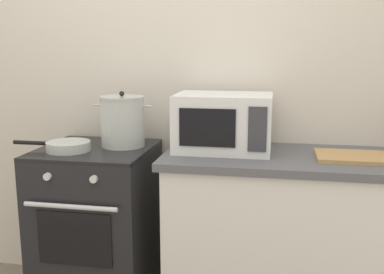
{
  "coord_description": "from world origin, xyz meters",
  "views": [
    {
      "loc": [
        0.61,
        -1.65,
        1.45
      ],
      "look_at": [
        0.19,
        0.6,
        1.0
      ],
      "focal_mm": 41.86,
      "sensor_mm": 36.0,
      "label": 1
    }
  ],
  "objects_px": {
    "stove": "(98,227)",
    "stock_pot": "(123,121)",
    "frying_pan": "(67,146)",
    "microwave": "(224,122)",
    "cutting_board": "(354,157)"
  },
  "relations": [
    {
      "from": "stock_pot",
      "to": "frying_pan",
      "type": "height_order",
      "value": "stock_pot"
    },
    {
      "from": "stove",
      "to": "frying_pan",
      "type": "relative_size",
      "value": 2.14
    },
    {
      "from": "stove",
      "to": "stock_pot",
      "type": "height_order",
      "value": "stock_pot"
    },
    {
      "from": "stove",
      "to": "microwave",
      "type": "height_order",
      "value": "microwave"
    },
    {
      "from": "frying_pan",
      "to": "microwave",
      "type": "distance_m",
      "value": 0.84
    },
    {
      "from": "cutting_board",
      "to": "frying_pan",
      "type": "bearing_deg",
      "value": -176.32
    },
    {
      "from": "stove",
      "to": "microwave",
      "type": "xyz_separation_m",
      "value": [
        0.7,
        0.08,
        0.61
      ]
    },
    {
      "from": "stove",
      "to": "frying_pan",
      "type": "xyz_separation_m",
      "value": [
        -0.12,
        -0.09,
        0.48
      ]
    },
    {
      "from": "stock_pot",
      "to": "cutting_board",
      "type": "height_order",
      "value": "stock_pot"
    },
    {
      "from": "frying_pan",
      "to": "microwave",
      "type": "bearing_deg",
      "value": 11.99
    },
    {
      "from": "stove",
      "to": "stock_pot",
      "type": "bearing_deg",
      "value": 29.0
    },
    {
      "from": "frying_pan",
      "to": "stock_pot",
      "type": "bearing_deg",
      "value": 33.74
    },
    {
      "from": "stove",
      "to": "cutting_board",
      "type": "bearing_deg",
      "value": 0.05
    },
    {
      "from": "stove",
      "to": "microwave",
      "type": "relative_size",
      "value": 1.84
    },
    {
      "from": "stock_pot",
      "to": "frying_pan",
      "type": "xyz_separation_m",
      "value": [
        -0.25,
        -0.17,
        -0.11
      ]
    }
  ]
}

